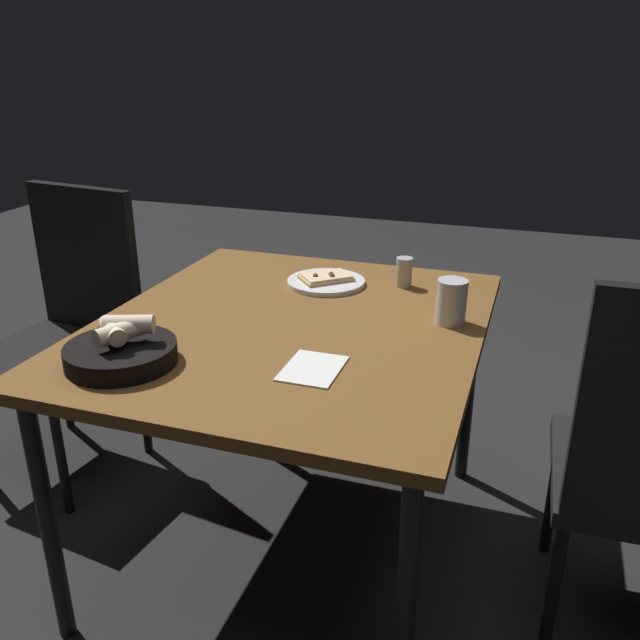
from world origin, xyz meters
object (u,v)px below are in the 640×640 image
pepper_shaker (404,274)px  chair_near (69,317)px  dining_table (291,342)px  pizza_plate (326,281)px  beer_glass (451,304)px  bread_basket (121,350)px

pepper_shaker → chair_near: size_ratio=0.09×
dining_table → chair_near: bearing=-103.1°
pizza_plate → chair_near: chair_near is taller
beer_glass → pepper_shaker: bearing=-144.5°
bread_basket → pepper_shaker: (-0.71, 0.48, 0.01)m
dining_table → beer_glass: size_ratio=9.64×
beer_glass → chair_near: 1.28m
dining_table → bread_basket: bearing=-37.2°
pizza_plate → pepper_shaker: 0.23m
pizza_plate → chair_near: size_ratio=0.24×
pizza_plate → bread_basket: bearing=-21.7°
bread_basket → pepper_shaker: bread_basket is taller
beer_glass → chair_near: bearing=-93.8°
chair_near → pizza_plate: bearing=96.6°
pizza_plate → pepper_shaker: size_ratio=2.67×
dining_table → bread_basket: size_ratio=4.50×
dining_table → pepper_shaker: (-0.36, 0.21, 0.10)m
pepper_shaker → pizza_plate: bearing=-75.2°
beer_glass → pepper_shaker: beer_glass is taller
beer_glass → bread_basket: bearing=-54.1°
dining_table → bread_basket: bread_basket is taller
beer_glass → chair_near: size_ratio=0.12×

